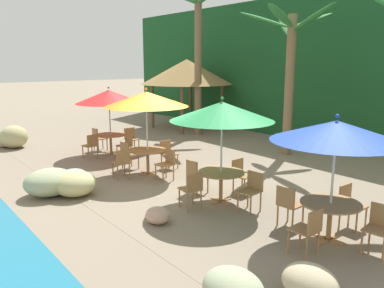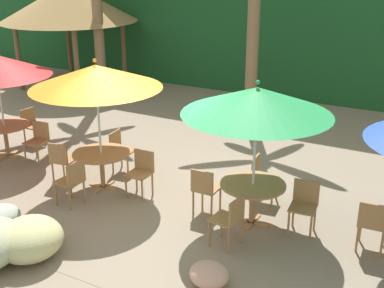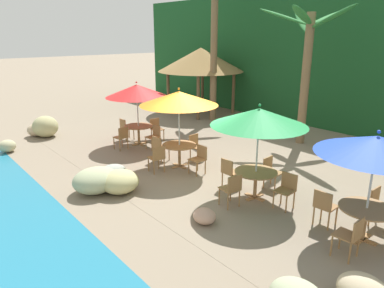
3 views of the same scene
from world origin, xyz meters
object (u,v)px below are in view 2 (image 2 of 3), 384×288
(chair_orange_seaward, at_px, (141,170))
(umbrella_orange, at_px, (96,77))
(dining_table_orange, at_px, (101,159))
(chair_green_left, at_px, (205,188))
(chair_green_seaward, at_px, (304,203))
(chair_green_inland, at_px, (261,176))
(chair_red_inland, at_px, (32,124))
(chair_orange_left, at_px, (62,159))
(dining_table_green, at_px, (253,191))
(chair_orange_right, at_px, (72,180))
(chair_orange_inland, at_px, (120,148))
(chair_green_right, at_px, (230,218))
(palapa_hut, at_px, (68,3))
(chair_red_seaward, at_px, (38,139))
(dining_table_red, at_px, (5,130))
(chair_blue_left, at_px, (373,222))
(umbrella_green, at_px, (257,101))

(chair_orange_seaward, bearing_deg, umbrella_orange, -173.09)
(dining_table_orange, distance_m, chair_green_left, 2.24)
(chair_green_seaward, height_order, chair_green_inland, same)
(chair_red_inland, relative_size, chair_green_left, 1.00)
(chair_orange_left, distance_m, dining_table_green, 3.93)
(chair_orange_right, distance_m, chair_green_left, 2.39)
(chair_orange_right, bearing_deg, chair_orange_inland, 95.89)
(chair_green_right, height_order, palapa_hut, palapa_hut)
(chair_orange_seaward, distance_m, palapa_hut, 9.24)
(chair_red_inland, xyz_separation_m, chair_orange_right, (2.98, -2.00, 0.00))
(chair_orange_left, bearing_deg, umbrella_orange, 13.50)
(umbrella_orange, relative_size, chair_green_right, 2.94)
(chair_green_left, relative_size, chair_green_right, 1.00)
(chair_red_seaward, height_order, chair_orange_right, same)
(dining_table_orange, height_order, chair_orange_inland, chair_orange_inland)
(chair_red_inland, distance_m, chair_orange_seaward, 3.96)
(chair_red_inland, bearing_deg, chair_orange_seaward, -15.30)
(chair_red_seaward, xyz_separation_m, chair_orange_inland, (1.91, 0.38, 0.00))
(chair_red_seaward, bearing_deg, chair_green_left, -6.14)
(chair_green_left, height_order, chair_green_right, same)
(umbrella_orange, relative_size, chair_green_inland, 2.94)
(dining_table_red, height_order, dining_table_orange, same)
(chair_blue_left, bearing_deg, chair_orange_seaward, -179.76)
(dining_table_orange, relative_size, chair_green_seaward, 1.26)
(chair_red_seaward, relative_size, umbrella_orange, 0.34)
(dining_table_orange, height_order, palapa_hut, palapa_hut)
(chair_red_inland, height_order, chair_orange_left, same)
(dining_table_orange, bearing_deg, chair_green_right, -14.13)
(umbrella_green, relative_size, dining_table_green, 2.27)
(chair_red_seaward, distance_m, dining_table_orange, 2.14)
(dining_table_red, xyz_separation_m, chair_green_left, (5.17, -0.31, -0.10))
(umbrella_orange, xyz_separation_m, dining_table_orange, (0.00, 0.00, -1.61))
(dining_table_green, bearing_deg, chair_orange_right, -163.11)
(chair_green_left, bearing_deg, dining_table_red, 176.59)
(chair_green_seaward, bearing_deg, chair_green_inland, 146.38)
(chair_green_seaward, bearing_deg, chair_green_right, -130.08)
(palapa_hut, bearing_deg, umbrella_orange, -45.82)
(chair_orange_inland, relative_size, chair_orange_right, 1.00)
(chair_red_inland, xyz_separation_m, chair_green_left, (5.21, -1.16, 0.00))
(chair_red_inland, height_order, chair_blue_left, same)
(chair_green_inland, height_order, chair_green_right, same)
(chair_red_inland, relative_size, umbrella_orange, 0.34)
(umbrella_orange, distance_m, chair_blue_left, 5.31)
(umbrella_green, bearing_deg, chair_orange_seaward, 179.47)
(chair_orange_inland, distance_m, chair_green_left, 2.56)
(chair_orange_left, distance_m, chair_green_inland, 3.92)
(chair_orange_seaward, height_order, chair_blue_left, same)
(palapa_hut, bearing_deg, chair_blue_left, -28.51)
(umbrella_orange, height_order, chair_blue_left, umbrella_orange)
(chair_green_right, distance_m, chair_blue_left, 2.15)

